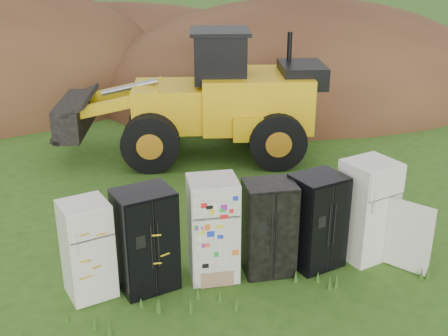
% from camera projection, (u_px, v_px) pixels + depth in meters
% --- Properties ---
extents(ground, '(120.00, 120.00, 0.00)m').
position_uv_depth(ground, '(240.00, 272.00, 9.84)').
color(ground, '#2B4F15').
rests_on(ground, ground).
extents(fridge_leftmost, '(0.89, 0.87, 1.64)m').
position_uv_depth(fridge_leftmost, '(87.00, 249.00, 8.96)').
color(fridge_leftmost, silver).
rests_on(fridge_leftmost, ground).
extents(fridge_black_side, '(1.07, 0.94, 1.75)m').
position_uv_depth(fridge_black_side, '(146.00, 240.00, 9.13)').
color(fridge_black_side, black).
rests_on(fridge_black_side, ground).
extents(fridge_sticker, '(0.85, 0.79, 1.80)m').
position_uv_depth(fridge_sticker, '(213.00, 229.00, 9.43)').
color(fridge_sticker, white).
rests_on(fridge_sticker, ground).
extents(fridge_dark_mid, '(0.89, 0.74, 1.67)m').
position_uv_depth(fridge_dark_mid, '(269.00, 228.00, 9.61)').
color(fridge_dark_mid, black).
rests_on(fridge_dark_mid, ground).
extents(fridge_black_right, '(1.02, 0.92, 1.71)m').
position_uv_depth(fridge_black_right, '(317.00, 221.00, 9.80)').
color(fridge_black_right, black).
rests_on(fridge_black_right, ground).
extents(fridge_open_door, '(1.03, 0.98, 1.85)m').
position_uv_depth(fridge_open_door, '(367.00, 210.00, 10.04)').
color(fridge_open_door, silver).
rests_on(fridge_open_door, ground).
extents(wheel_loader, '(7.34, 4.11, 3.35)m').
position_uv_depth(wheel_loader, '(188.00, 95.00, 14.70)').
color(wheel_loader, gold).
rests_on(wheel_loader, ground).
extents(dirt_mound_right, '(15.81, 11.60, 7.05)m').
position_uv_depth(dirt_mound_right, '(298.00, 91.00, 21.86)').
color(dirt_mound_right, '#402014').
rests_on(dirt_mound_right, ground).
extents(dirt_mound_back, '(17.88, 11.92, 5.81)m').
position_uv_depth(dirt_mound_back, '(110.00, 68.00, 25.99)').
color(dirt_mound_back, '#402014').
rests_on(dirt_mound_back, ground).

